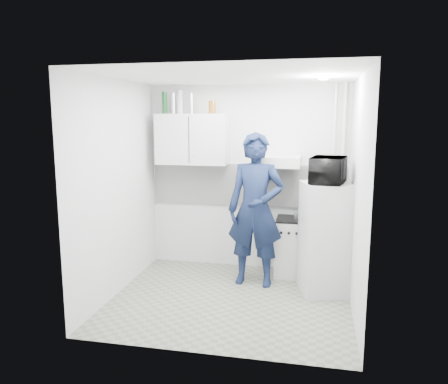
# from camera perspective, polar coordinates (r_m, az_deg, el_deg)

# --- Properties ---
(floor) EXTENTS (2.80, 2.80, 0.00)m
(floor) POSITION_cam_1_polar(r_m,az_deg,el_deg) (5.38, 0.79, -13.84)
(floor) COLOR slate
(floor) RESTS_ON ground
(ceiling) EXTENTS (2.80, 2.80, 0.00)m
(ceiling) POSITION_cam_1_polar(r_m,az_deg,el_deg) (4.95, 0.86, 14.94)
(ceiling) COLOR white
(ceiling) RESTS_ON wall_back
(wall_back) EXTENTS (2.80, 0.00, 2.80)m
(wall_back) POSITION_cam_1_polar(r_m,az_deg,el_deg) (6.22, 3.03, 1.84)
(wall_back) COLOR silver
(wall_back) RESTS_ON floor
(wall_left) EXTENTS (0.00, 2.60, 2.60)m
(wall_left) POSITION_cam_1_polar(r_m,az_deg,el_deg) (5.44, -13.80, 0.46)
(wall_left) COLOR silver
(wall_left) RESTS_ON floor
(wall_right) EXTENTS (0.00, 2.60, 2.60)m
(wall_right) POSITION_cam_1_polar(r_m,az_deg,el_deg) (4.94, 16.99, -0.61)
(wall_right) COLOR silver
(wall_right) RESTS_ON floor
(person) EXTENTS (0.74, 0.51, 1.97)m
(person) POSITION_cam_1_polar(r_m,az_deg,el_deg) (5.59, 4.14, -2.34)
(person) COLOR #111B37
(person) RESTS_ON floor
(stove) EXTENTS (0.48, 0.48, 0.77)m
(stove) POSITION_cam_1_polar(r_m,az_deg,el_deg) (6.10, 9.02, -7.21)
(stove) COLOR silver
(stove) RESTS_ON floor
(fridge) EXTENTS (0.69, 0.69, 1.37)m
(fridge) POSITION_cam_1_polar(r_m,az_deg,el_deg) (5.52, 13.13, -5.91)
(fridge) COLOR silver
(fridge) RESTS_ON floor
(stove_top) EXTENTS (0.46, 0.46, 0.03)m
(stove_top) POSITION_cam_1_polar(r_m,az_deg,el_deg) (6.00, 9.12, -3.55)
(stove_top) COLOR black
(stove_top) RESTS_ON stove
(saucepan) EXTENTS (0.18, 0.18, 0.10)m
(saucepan) POSITION_cam_1_polar(r_m,az_deg,el_deg) (5.98, 10.00, -2.99)
(saucepan) COLOR silver
(saucepan) RESTS_ON stove_top
(microwave) EXTENTS (0.62, 0.47, 0.31)m
(microwave) POSITION_cam_1_polar(r_m,az_deg,el_deg) (5.36, 13.47, 2.80)
(microwave) COLOR black
(microwave) RESTS_ON fridge
(bottle_a) EXTENTS (0.07, 0.07, 0.31)m
(bottle_a) POSITION_cam_1_polar(r_m,az_deg,el_deg) (6.28, -7.75, 11.47)
(bottle_a) COLOR #144C1E
(bottle_a) RESTS_ON upper_cabinet
(bottle_b) EXTENTS (0.07, 0.07, 0.29)m
(bottle_b) POSITION_cam_1_polar(r_m,az_deg,el_deg) (6.24, -6.65, 11.41)
(bottle_b) COLOR silver
(bottle_b) RESTS_ON upper_cabinet
(bottle_c) EXTENTS (0.08, 0.08, 0.32)m
(bottle_c) POSITION_cam_1_polar(r_m,az_deg,el_deg) (6.21, -5.78, 11.59)
(bottle_c) COLOR #B2B7BC
(bottle_c) RESTS_ON upper_cabinet
(bottle_d) EXTENTS (0.06, 0.06, 0.28)m
(bottle_d) POSITION_cam_1_polar(r_m,az_deg,el_deg) (6.16, -4.30, 11.44)
(bottle_d) COLOR silver
(bottle_d) RESTS_ON upper_cabinet
(canister_b) EXTENTS (0.09, 0.09, 0.18)m
(canister_b) POSITION_cam_1_polar(r_m,az_deg,el_deg) (6.08, -1.56, 11.01)
(canister_b) COLOR brown
(canister_b) RESTS_ON upper_cabinet
(upper_cabinet) EXTENTS (1.00, 0.35, 0.70)m
(upper_cabinet) POSITION_cam_1_polar(r_m,az_deg,el_deg) (6.16, -4.14, 6.89)
(upper_cabinet) COLOR silver
(upper_cabinet) RESTS_ON wall_back
(range_hood) EXTENTS (0.60, 0.50, 0.14)m
(range_hood) POSITION_cam_1_polar(r_m,az_deg,el_deg) (5.89, 7.01, 3.99)
(range_hood) COLOR silver
(range_hood) RESTS_ON wall_back
(backsplash) EXTENTS (2.74, 0.03, 0.60)m
(backsplash) POSITION_cam_1_polar(r_m,az_deg,el_deg) (6.22, 3.00, 0.91)
(backsplash) COLOR white
(backsplash) RESTS_ON wall_back
(pipe_a) EXTENTS (0.05, 0.05, 2.60)m
(pipe_a) POSITION_cam_1_polar(r_m,az_deg,el_deg) (6.08, 15.11, 1.34)
(pipe_a) COLOR silver
(pipe_a) RESTS_ON floor
(pipe_b) EXTENTS (0.04, 0.04, 2.60)m
(pipe_b) POSITION_cam_1_polar(r_m,az_deg,el_deg) (6.08, 13.98, 1.38)
(pipe_b) COLOR silver
(pipe_b) RESTS_ON floor
(ceiling_spot_fixture) EXTENTS (0.10, 0.10, 0.02)m
(ceiling_spot_fixture) POSITION_cam_1_polar(r_m,az_deg,el_deg) (5.06, 12.86, 14.26)
(ceiling_spot_fixture) COLOR white
(ceiling_spot_fixture) RESTS_ON ceiling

